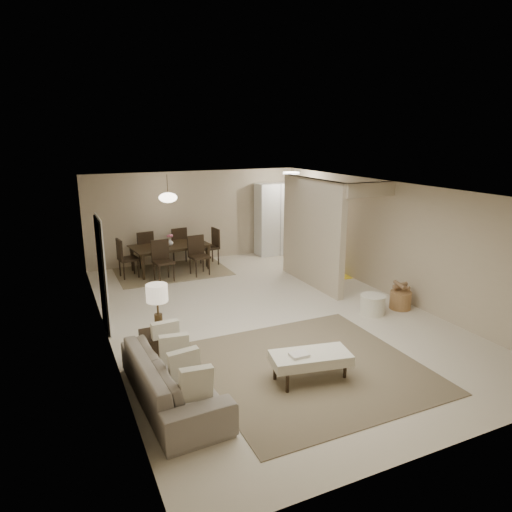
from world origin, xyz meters
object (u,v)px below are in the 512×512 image
sofa (173,378)px  dining_table (171,258)px  pantry_cabinet (276,219)px  side_table (160,350)px  wicker_basket (400,300)px  round_pouf (372,305)px  ottoman_bench (310,359)px

sofa → dining_table: 6.13m
pantry_cabinet → side_table: size_ratio=3.61×
pantry_cabinet → wicker_basket: (0.28, -5.06, -0.87)m
dining_table → round_pouf: bearing=-65.1°
ottoman_bench → round_pouf: size_ratio=2.47×
ottoman_bench → wicker_basket: (3.14, 1.64, -0.15)m
side_table → wicker_basket: (5.03, 0.41, -0.11)m
side_table → wicker_basket: bearing=4.6°
side_table → round_pouf: 4.35m
side_table → sofa: bearing=-93.1°
sofa → side_table: sofa is taller
wicker_basket → pantry_cabinet: bearing=93.2°
pantry_cabinet → dining_table: size_ratio=1.08×
side_table → dining_table: size_ratio=0.30×
round_pouf → wicker_basket: size_ratio=1.15×
wicker_basket → dining_table: (-3.59, 4.61, 0.16)m
ottoman_bench → round_pouf: bearing=44.8°
pantry_cabinet → wicker_basket: pantry_cabinet is taller
pantry_cabinet → sofa: 8.03m
sofa → side_table: size_ratio=3.88×
sofa → ottoman_bench: 1.97m
sofa → ottoman_bench: (1.95, -0.30, -0.00)m
dining_table → side_table: bearing=-113.2°
pantry_cabinet → side_table: 7.28m
pantry_cabinet → side_table: bearing=-131.0°
pantry_cabinet → ottoman_bench: (-2.85, -6.70, -0.72)m
round_pouf → ottoman_bench: bearing=-145.9°
ottoman_bench → round_pouf: ottoman_bench is taller
side_table → pantry_cabinet: bearing=49.0°
sofa → ottoman_bench: bearing=-101.7°
pantry_cabinet → side_table: pantry_cabinet is taller
round_pouf → pantry_cabinet: bearing=85.2°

